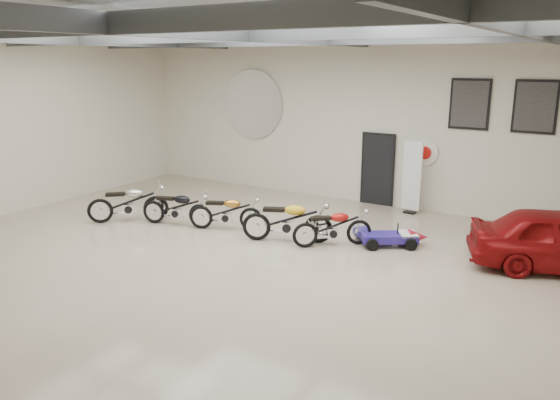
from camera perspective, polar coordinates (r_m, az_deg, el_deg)
The scene contains 17 objects.
floor at distance 11.98m, azimuth -3.04°, elevation -6.32°, with size 16.00×12.00×0.01m, color tan.
ceiling at distance 11.23m, azimuth -3.39°, elevation 18.28°, with size 16.00×12.00×0.01m, color gray.
back_wall at distance 16.58m, azimuth 8.85°, elevation 8.24°, with size 16.00×0.02×5.00m, color beige.
left_wall at distance 17.18m, azimuth -25.86°, elevation 7.19°, with size 0.02×12.00×5.00m, color beige.
ceiling_beams at distance 11.22m, azimuth -3.37°, elevation 17.00°, with size 15.80×11.80×0.32m, color #515558, non-canonical shape.
door at distance 16.56m, azimuth 10.18°, elevation 3.09°, with size 0.92×0.08×2.10m, color black.
logo_plaque at distance 18.43m, azimuth -2.86°, elevation 9.93°, with size 2.30×0.06×1.16m, color silver, non-canonical shape.
poster_left at distance 15.57m, azimuth 19.22°, elevation 9.44°, with size 1.05×0.08×1.35m, color black, non-canonical shape.
poster_mid at distance 15.30m, azimuth 25.11°, elevation 8.81°, with size 1.05×0.08×1.35m, color black, non-canonical shape.
oil_sign at distance 16.00m, azimuth 14.95°, elevation 4.80°, with size 0.72×0.10×0.72m, color white, non-canonical shape.
banner_stand at distance 15.76m, azimuth 13.60°, elevation 2.17°, with size 0.54×0.22×2.00m, color white, non-canonical shape.
motorcycle_silver at distance 15.19m, azimuth -15.61°, elevation -0.22°, with size 2.07×0.64×1.08m, color silver, non-canonical shape.
motorcycle_black at distance 14.58m, azimuth -10.79°, elevation -0.72°, with size 1.91×0.59×0.99m, color silver, non-canonical shape.
motorcycle_gold at distance 14.01m, azimuth -5.68°, elevation -1.18°, with size 1.88×0.58×0.98m, color silver, non-canonical shape.
motorcycle_yellow at distance 13.00m, azimuth 0.75°, elevation -2.06°, with size 2.12×0.66×1.10m, color silver, non-canonical shape.
motorcycle_red at distance 12.78m, azimuth 5.50°, elevation -2.75°, with size 1.86×0.58×0.97m, color silver, non-canonical shape.
go_kart at distance 13.05m, azimuth 11.92°, elevation -3.54°, with size 1.58×0.71×0.57m, color navy, non-canonical shape.
Camera 1 is at (6.42, -9.18, 4.24)m, focal length 35.00 mm.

